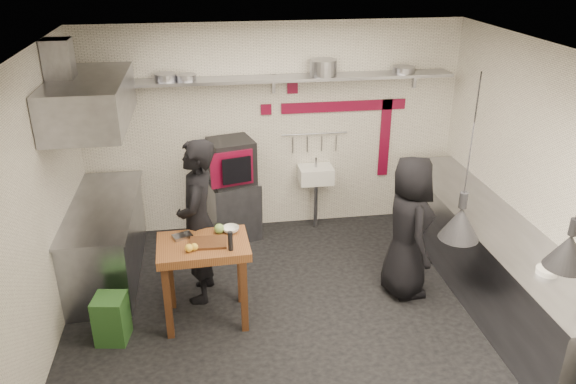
{
  "coord_description": "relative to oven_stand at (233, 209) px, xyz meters",
  "views": [
    {
      "loc": [
        -0.9,
        -5.04,
        3.71
      ],
      "look_at": [
        -0.08,
        0.3,
        1.28
      ],
      "focal_mm": 35.0,
      "sensor_mm": 36.0,
      "label": 1
    }
  ],
  "objects": [
    {
      "name": "floor",
      "position": [
        0.6,
        -1.8,
        -0.4
      ],
      "size": [
        5.0,
        5.0,
        0.0
      ],
      "primitive_type": "plane",
      "color": "black",
      "rests_on": "ground"
    },
    {
      "name": "ceiling",
      "position": [
        0.6,
        -1.8,
        2.4
      ],
      "size": [
        5.0,
        5.0,
        0.0
      ],
      "primitive_type": "plane",
      "color": "beige",
      "rests_on": "floor"
    },
    {
      "name": "wall_back",
      "position": [
        0.6,
        0.3,
        1.0
      ],
      "size": [
        5.0,
        0.04,
        2.8
      ],
      "primitive_type": "cube",
      "color": "silver",
      "rests_on": "floor"
    },
    {
      "name": "wall_front",
      "position": [
        0.6,
        -3.9,
        1.0
      ],
      "size": [
        5.0,
        0.04,
        2.8
      ],
      "primitive_type": "cube",
      "color": "silver",
      "rests_on": "floor"
    },
    {
      "name": "wall_left",
      "position": [
        -1.9,
        -1.8,
        1.0
      ],
      "size": [
        0.04,
        4.2,
        2.8
      ],
      "primitive_type": "cube",
      "color": "silver",
      "rests_on": "floor"
    },
    {
      "name": "wall_right",
      "position": [
        3.1,
        -1.8,
        1.0
      ],
      "size": [
        0.04,
        4.2,
        2.8
      ],
      "primitive_type": "cube",
      "color": "silver",
      "rests_on": "floor"
    },
    {
      "name": "red_band_horiz",
      "position": [
        1.55,
        0.28,
        1.28
      ],
      "size": [
        1.7,
        0.02,
        0.14
      ],
      "primitive_type": "cube",
      "color": "maroon",
      "rests_on": "wall_back"
    },
    {
      "name": "red_band_vert",
      "position": [
        2.15,
        0.28,
        0.8
      ],
      "size": [
        0.14,
        0.02,
        1.1
      ],
      "primitive_type": "cube",
      "color": "maroon",
      "rests_on": "wall_back"
    },
    {
      "name": "red_tile_a",
      "position": [
        0.85,
        0.28,
        1.55
      ],
      "size": [
        0.14,
        0.02,
        0.14
      ],
      "primitive_type": "cube",
      "color": "maroon",
      "rests_on": "wall_back"
    },
    {
      "name": "red_tile_b",
      "position": [
        0.5,
        0.28,
        1.28
      ],
      "size": [
        0.14,
        0.02,
        0.14
      ],
      "primitive_type": "cube",
      "color": "maroon",
      "rests_on": "wall_back"
    },
    {
      "name": "back_shelf",
      "position": [
        0.6,
        0.12,
        1.72
      ],
      "size": [
        4.6,
        0.34,
        0.04
      ],
      "primitive_type": "cube",
      "color": "gray",
      "rests_on": "wall_back"
    },
    {
      "name": "shelf_bracket_left",
      "position": [
        -1.3,
        0.27,
        1.62
      ],
      "size": [
        0.04,
        0.06,
        0.24
      ],
      "primitive_type": "cube",
      "color": "gray",
      "rests_on": "wall_back"
    },
    {
      "name": "shelf_bracket_mid",
      "position": [
        0.6,
        0.27,
        1.62
      ],
      "size": [
        0.04,
        0.06,
        0.24
      ],
      "primitive_type": "cube",
      "color": "gray",
      "rests_on": "wall_back"
    },
    {
      "name": "shelf_bracket_right",
      "position": [
        2.5,
        0.27,
        1.62
      ],
      "size": [
        0.04,
        0.06,
        0.24
      ],
      "primitive_type": "cube",
      "color": "gray",
      "rests_on": "wall_back"
    },
    {
      "name": "pan_far_left",
      "position": [
        -0.75,
        0.12,
        1.79
      ],
      "size": [
        0.35,
        0.35,
        0.09
      ],
      "primitive_type": "cylinder",
      "rotation": [
        0.0,
        0.0,
        0.36
      ],
      "color": "gray",
      "rests_on": "back_shelf"
    },
    {
      "name": "pan_mid_left",
      "position": [
        -0.5,
        0.12,
        1.78
      ],
      "size": [
        0.27,
        0.27,
        0.07
      ],
      "primitive_type": "cylinder",
      "rotation": [
        0.0,
        0.0,
        0.12
      ],
      "color": "gray",
      "rests_on": "back_shelf"
    },
    {
      "name": "stock_pot",
      "position": [
        1.22,
        0.12,
        1.84
      ],
      "size": [
        0.45,
        0.45,
        0.2
      ],
      "primitive_type": "cylinder",
      "rotation": [
        0.0,
        0.0,
        0.39
      ],
      "color": "gray",
      "rests_on": "back_shelf"
    },
    {
      "name": "pan_right",
      "position": [
        2.28,
        0.12,
        1.78
      ],
      "size": [
        0.37,
        0.37,
        0.08
      ],
      "primitive_type": "cylinder",
      "rotation": [
        0.0,
        0.0,
        0.36
      ],
      "color": "gray",
      "rests_on": "back_shelf"
    },
    {
      "name": "oven_stand",
      "position": [
        0.0,
        0.0,
        0.0
      ],
      "size": [
        0.75,
        0.7,
        0.8
      ],
      "primitive_type": "cube",
      "rotation": [
        0.0,
        0.0,
        0.25
      ],
      "color": "gray",
      "rests_on": "floor"
    },
    {
      "name": "combi_oven",
      "position": [
        0.0,
        -0.0,
        0.69
      ],
      "size": [
        0.65,
        0.62,
        0.58
      ],
      "primitive_type": "cube",
      "rotation": [
        0.0,
        0.0,
        0.25
      ],
      "color": "black",
      "rests_on": "oven_stand"
    },
    {
      "name": "oven_door",
      "position": [
        -0.01,
        -0.28,
        0.69
      ],
      "size": [
        0.54,
        0.17,
        0.46
      ],
      "primitive_type": "cube",
      "rotation": [
        0.0,
        0.0,
        0.25
      ],
      "color": "maroon",
      "rests_on": "combi_oven"
    },
    {
      "name": "oven_glass",
      "position": [
        0.05,
        -0.34,
        0.69
      ],
      "size": [
        0.37,
        0.11,
        0.34
      ],
      "primitive_type": "cube",
      "rotation": [
        0.0,
        0.0,
        0.25
      ],
      "color": "black",
      "rests_on": "oven_door"
    },
    {
      "name": "hand_sink",
      "position": [
        1.15,
        0.12,
        0.38
      ],
      "size": [
        0.46,
        0.34,
        0.22
      ],
      "primitive_type": "cube",
      "color": "silver",
      "rests_on": "wall_back"
    },
    {
      "name": "sink_tap",
      "position": [
        1.15,
        0.12,
        0.56
      ],
      "size": [
        0.03,
        0.03,
        0.14
      ],
      "primitive_type": "cylinder",
      "color": "gray",
      "rests_on": "hand_sink"
    },
    {
      "name": "sink_drain",
      "position": [
        1.15,
        0.08,
        -0.06
      ],
      "size": [
        0.06,
        0.06,
        0.66
      ],
      "primitive_type": "cylinder",
      "color": "gray",
      "rests_on": "floor"
    },
    {
      "name": "utensil_rail",
      "position": [
        1.15,
        0.26,
        0.92
      ],
      "size": [
        0.9,
        0.02,
        0.02
      ],
      "primitive_type": "cylinder",
      "rotation": [
        0.0,
        1.57,
        0.0
      ],
      "color": "gray",
      "rests_on": "wall_back"
    },
    {
      "name": "counter_right",
      "position": [
        2.75,
        -1.8,
        0.05
      ],
      "size": [
        0.7,
        3.8,
        0.9
      ],
      "primitive_type": "cube",
      "color": "gray",
      "rests_on": "floor"
    },
    {
      "name": "counter_right_top",
      "position": [
        2.75,
        -1.8,
        0.52
      ],
      "size": [
        0.76,
        3.9,
        0.03
      ],
      "primitive_type": "cube",
      "color": "gray",
      "rests_on": "counter_right"
    },
    {
      "name": "small_bowl_right",
      "position": [
        2.7,
        -2.88,
        0.56
      ],
      "size": [
        0.22,
        0.22,
        0.05
      ],
      "primitive_type": "cylinder",
      "rotation": [
        0.0,
        0.0,
        0.12
      ],
      "color": "silver",
      "rests_on": "counter_right_top"
    },
    {
      "name": "counter_left",
      "position": [
        -1.55,
        -0.75,
        0.05
      ],
      "size": [
        0.7,
        1.9,
        0.9
      ],
      "primitive_type": "cube",
      "color": "gray",
      "rests_on": "floor"
    },
    {
      "name": "counter_left_top",
      "position": [
        -1.55,
        -0.75,
        0.52
      ],
      "size": [
        0.76,
        2.0,
        0.03
      ],
      "primitive_type": "cube",
      "color": "gray",
      "rests_on": "counter_left"
    },
    {
      "name": "extractor_hood",
      "position": [
        -1.5,
        -0.75,
        1.75
      ],
      "size": [
        0.78,
        1.6,
        0.5
      ],
      "primitive_type": "cube",
      "color": "gray",
      "rests_on": "ceiling"
    },
    {
      "name": "hood_duct",
      "position": [
        -1.75,
        -0.75,
        2.15
      ],
      "size": [
        0.28,
        0.28,
        0.5
      ],
      "primitive_type": "cube",
      "color": "gray",
      "rests_on": "ceiling"
    },
    {
      "name": "green_bin",
      "position": [
        -1.35,
        -2.03,
        -0.15
      ],
      "size": [
        0.35,
        0.35,
        0.5
      ],
      "primitive_type": "cube",
      "rotation": [
        0.0,
        0.0,
        -0.16
      ],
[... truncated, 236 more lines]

